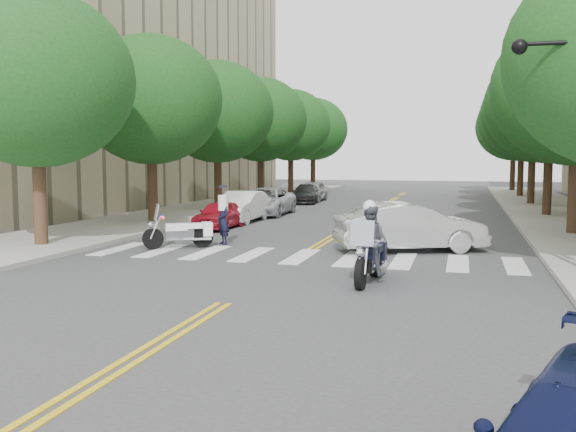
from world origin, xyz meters
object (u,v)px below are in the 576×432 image
at_px(convertible, 410,227).
at_px(officer_standing, 223,221).
at_px(motorcycle_police, 370,246).
at_px(motorcycle_parked, 184,232).

bearing_deg(convertible, officer_standing, 66.49).
height_order(motorcycle_police, convertible, motorcycle_police).
distance_m(motorcycle_police, convertible, 5.44).
xyz_separation_m(motorcycle_police, motorcycle_parked, (-6.79, 4.19, -0.37)).
distance_m(motorcycle_parked, convertible, 7.45).
bearing_deg(convertible, motorcycle_parked, 75.49).
bearing_deg(officer_standing, motorcycle_police, 2.17).
height_order(motorcycle_parked, officer_standing, officer_standing).
bearing_deg(motorcycle_parked, motorcycle_police, -154.51).
bearing_deg(motorcycle_parked, officer_standing, -71.57).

